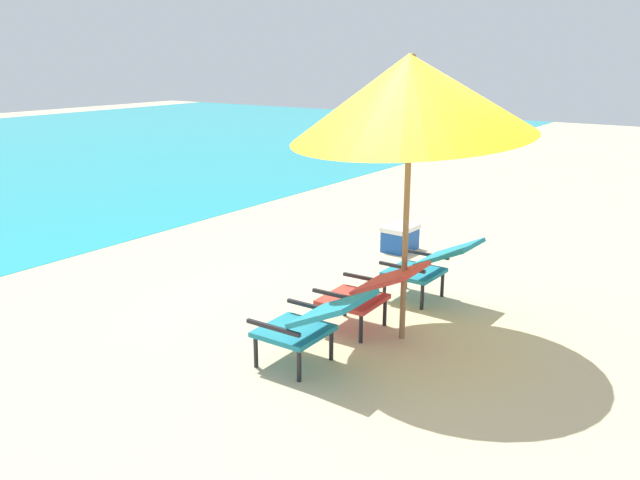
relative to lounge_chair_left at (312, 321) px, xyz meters
name	(u,v)px	position (x,y,z in m)	size (l,w,h in m)	color
ground_plane	(78,251)	(0.91, 4.27, -0.40)	(40.00, 40.00, 0.00)	#CCB78E
lounge_chair_left	(312,321)	(0.00, 0.00, 0.00)	(0.56, 0.88, 0.68)	teal
lounge_chair_center	(370,290)	(0.85, -0.01, 0.00)	(0.57, 0.89, 0.68)	red
lounge_chair_right	(430,263)	(1.84, -0.11, 0.00)	(0.56, 0.88, 0.68)	teal
beach_umbrella_center	(411,96)	(0.93, -0.30, 1.66)	(2.62, 2.59, 2.47)	olive
cooler_box	(400,238)	(3.27, 0.98, -0.24)	(0.49, 0.34, 0.32)	#194CA5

